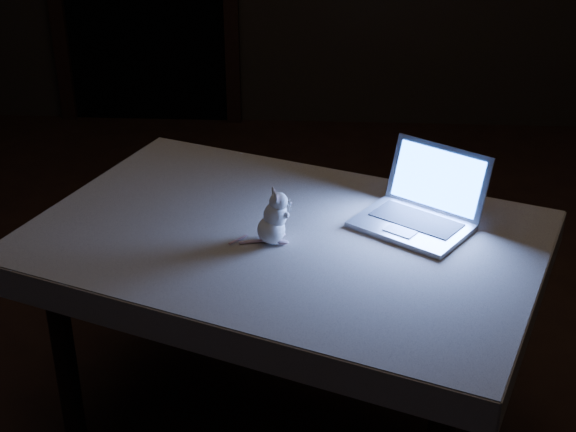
# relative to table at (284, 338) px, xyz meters

# --- Properties ---
(floor) EXTENTS (5.00, 5.00, 0.00)m
(floor) POSITION_rel_table_xyz_m (0.17, 0.13, -0.34)
(floor) COLOR black
(floor) RESTS_ON ground
(table) EXTENTS (1.47, 1.21, 0.68)m
(table) POSITION_rel_table_xyz_m (0.00, 0.00, 0.00)
(table) COLOR black
(table) RESTS_ON floor
(tablecloth) EXTENTS (1.60, 1.37, 0.09)m
(tablecloth) POSITION_rel_table_xyz_m (0.02, -0.02, 0.30)
(tablecloth) COLOR beige
(tablecloth) RESTS_ON table
(laptop) EXTENTS (0.39, 0.38, 0.20)m
(laptop) POSITION_rel_table_xyz_m (0.35, 0.05, 0.45)
(laptop) COLOR #A4A3A7
(laptop) RESTS_ON tablecloth
(plush_mouse) EXTENTS (0.15, 0.15, 0.15)m
(plush_mouse) POSITION_rel_table_xyz_m (-0.03, -0.05, 0.42)
(plush_mouse) COLOR white
(plush_mouse) RESTS_ON tablecloth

